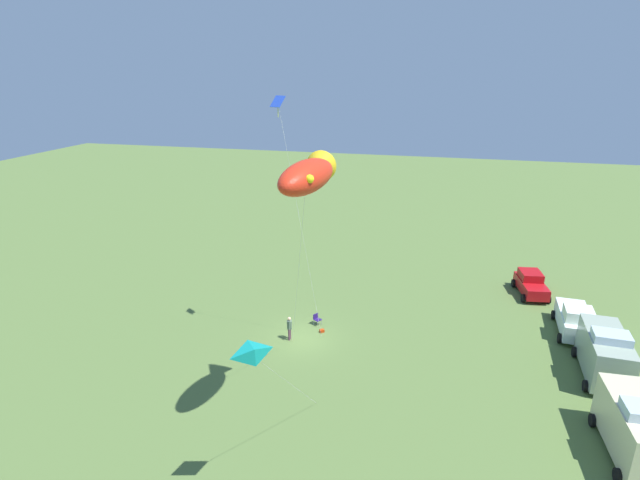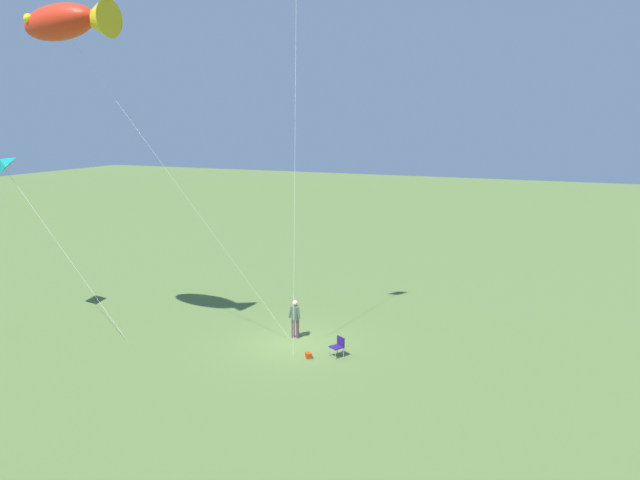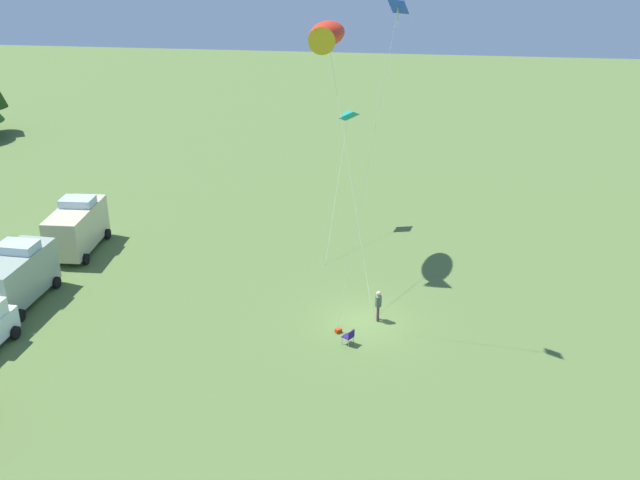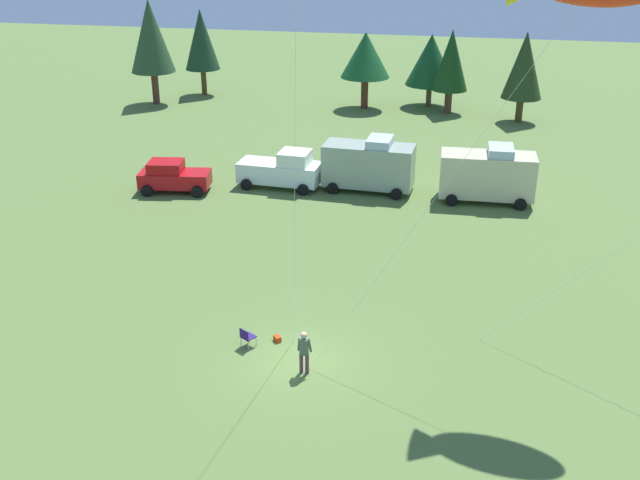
% 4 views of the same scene
% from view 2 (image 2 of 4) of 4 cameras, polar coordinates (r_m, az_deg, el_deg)
% --- Properties ---
extents(ground_plane, '(160.00, 160.00, 0.00)m').
position_cam_2_polar(ground_plane, '(27.69, -2.27, -9.45)').
color(ground_plane, '#556F36').
extents(person_kite_flyer, '(0.56, 0.34, 1.74)m').
position_cam_2_polar(person_kite_flyer, '(28.08, -2.29, -6.95)').
color(person_kite_flyer, '#5B3447').
rests_on(person_kite_flyer, ground).
extents(folding_chair, '(0.66, 0.66, 0.82)m').
position_cam_2_polar(folding_chair, '(26.16, 1.68, -9.57)').
color(folding_chair, navy).
rests_on(folding_chair, ground).
extents(backpack_on_grass, '(0.37, 0.39, 0.22)m').
position_cam_2_polar(backpack_on_grass, '(26.12, -1.06, -10.49)').
color(backpack_on_grass, '#BF350D').
rests_on(backpack_on_grass, ground).
extents(kite_large_fish, '(10.91, 4.79, 14.36)m').
position_cam_2_polar(kite_large_fish, '(28.66, -22.09, 18.02)').
color(kite_large_fish, red).
rests_on(kite_large_fish, ground).
extents(kite_delta_teal, '(8.22, 1.54, 8.03)m').
position_cam_2_polar(kite_delta_teal, '(33.01, -27.20, 6.18)').
color(kite_delta_teal, '#119089').
rests_on(kite_delta_teal, ground).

